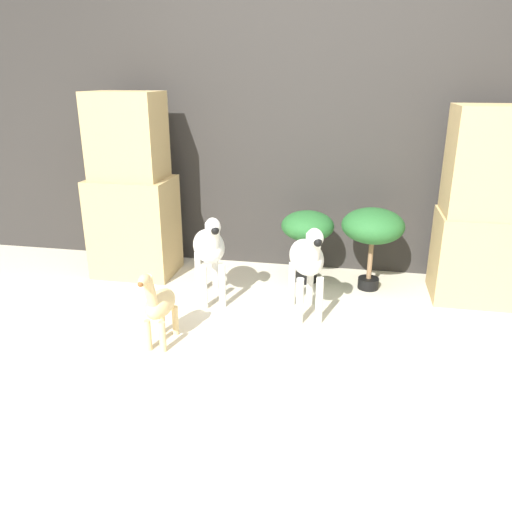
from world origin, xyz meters
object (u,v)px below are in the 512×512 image
(zebra_right, at_px, (307,259))
(giraffe_figurine, at_px, (159,305))
(potted_palm_front, at_px, (307,230))
(potted_palm_back, at_px, (373,228))
(zebra_left, at_px, (209,248))

(zebra_right, height_order, giraffe_figurine, zebra_right)
(potted_palm_front, relative_size, potted_palm_back, 0.91)
(giraffe_figurine, relative_size, potted_palm_front, 0.92)
(zebra_right, bearing_deg, potted_palm_front, 95.39)
(zebra_right, height_order, potted_palm_front, zebra_right)
(potted_palm_back, bearing_deg, potted_palm_front, 173.64)
(giraffe_figurine, height_order, potted_palm_back, potted_palm_back)
(giraffe_figurine, bearing_deg, zebra_left, 78.77)
(potted_palm_front, distance_m, potted_palm_back, 0.48)
(potted_palm_back, bearing_deg, giraffe_figurine, -138.61)
(zebra_left, distance_m, potted_palm_back, 1.17)
(giraffe_figurine, bearing_deg, potted_palm_front, 56.49)
(zebra_left, height_order, giraffe_figurine, zebra_left)
(zebra_right, relative_size, potted_palm_back, 1.08)
(potted_palm_back, bearing_deg, zebra_right, -127.70)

